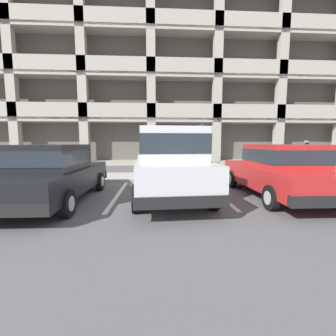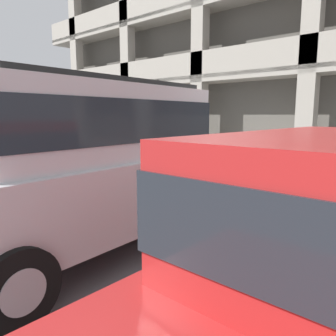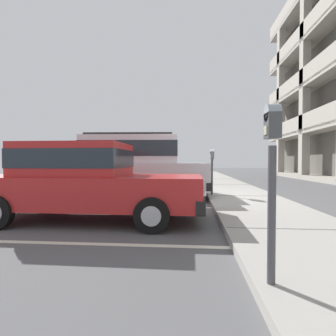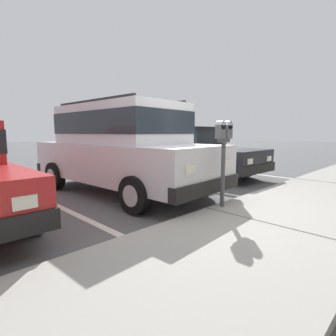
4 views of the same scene
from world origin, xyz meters
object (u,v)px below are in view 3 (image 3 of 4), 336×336
Objects in this scene: dark_hatchback at (85,179)px; parking_meter_near at (212,161)px; parking_meter_far at (272,167)px; red_sedan at (137,170)px; silver_suv at (132,164)px.

parking_meter_near reaches higher than dark_hatchback.
dark_hatchback is 3.94m from parking_meter_far.
parking_meter_near is (2.84, 3.01, 0.37)m from red_sedan.
red_sedan is at bearing -177.48° from dark_hatchback.
parking_meter_far is at bearing 19.16° from red_sedan.
red_sedan is 1.00× the size of dark_hatchback.
silver_suv is 3.18m from dark_hatchback.
silver_suv reaches higher than dark_hatchback.
parking_meter_far reaches higher than parking_meter_near.
parking_meter_near is at bearing 141.15° from dark_hatchback.
dark_hatchback is 3.12× the size of parking_meter_near.
dark_hatchback is (3.16, -0.26, -0.27)m from silver_suv.
red_sedan is 3.12× the size of parking_meter_near.
silver_suv is 6.44m from parking_meter_far.
parking_meter_far is (2.76, 2.79, 0.31)m from dark_hatchback.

